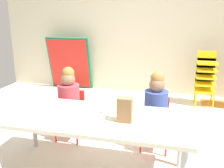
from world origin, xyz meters
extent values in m
cube|color=silver|center=(0.00, 0.00, -0.01)|extent=(5.78, 4.48, 0.02)
cube|color=orange|center=(1.35, 1.80, 0.00)|extent=(0.43, 0.43, 0.00)
cube|color=silver|center=(0.00, 0.00, 0.00)|extent=(0.43, 0.43, 0.00)
cube|color=#478C51|center=(-1.35, 1.80, 0.00)|extent=(0.43, 0.43, 0.00)
cube|color=beige|center=(0.00, 2.24, 1.22)|extent=(5.78, 0.10, 2.45)
cube|color=beige|center=(-0.09, -0.61, 0.59)|extent=(1.81, 0.76, 0.04)
cylinder|color=#B2B2B7|center=(-0.92, -0.29, 0.29)|extent=(0.05, 0.05, 0.57)
cylinder|color=#B2B2B7|center=(0.73, -0.29, 0.29)|extent=(0.05, 0.05, 0.57)
cube|color=red|center=(-0.59, -0.01, 0.30)|extent=(0.32, 0.30, 0.03)
cube|color=red|center=(-0.59, 0.14, 0.45)|extent=(0.29, 0.02, 0.30)
cylinder|color=#BF3F4C|center=(-0.59, -0.01, 0.52)|extent=(0.27, 0.27, 0.38)
sphere|color=#8C664C|center=(-0.59, -0.01, 0.78)|extent=(0.17, 0.17, 0.17)
sphere|color=olive|center=(-0.59, 0.00, 0.85)|extent=(0.15, 0.15, 0.15)
cylinder|color=red|center=(-0.73, -0.14, 0.15)|extent=(0.02, 0.02, 0.28)
cylinder|color=red|center=(-0.45, -0.14, 0.15)|extent=(0.02, 0.02, 0.28)
cylinder|color=red|center=(-0.73, 0.12, 0.15)|extent=(0.02, 0.02, 0.28)
cylinder|color=red|center=(-0.45, 0.12, 0.15)|extent=(0.02, 0.02, 0.28)
cube|color=red|center=(0.45, -0.01, 0.30)|extent=(0.32, 0.30, 0.03)
cube|color=red|center=(0.45, 0.14, 0.45)|extent=(0.29, 0.02, 0.30)
cylinder|color=#384C99|center=(0.45, -0.01, 0.52)|extent=(0.34, 0.34, 0.38)
sphere|color=#8C664C|center=(0.45, -0.01, 0.78)|extent=(0.17, 0.17, 0.17)
sphere|color=olive|center=(0.45, 0.00, 0.85)|extent=(0.15, 0.15, 0.15)
cylinder|color=red|center=(0.31, -0.14, 0.15)|extent=(0.02, 0.02, 0.28)
cylinder|color=red|center=(0.59, -0.14, 0.15)|extent=(0.02, 0.02, 0.28)
cylinder|color=red|center=(0.31, 0.12, 0.15)|extent=(0.02, 0.02, 0.28)
cylinder|color=red|center=(0.59, 0.12, 0.15)|extent=(0.02, 0.02, 0.28)
cube|color=yellow|center=(1.16, 1.67, 0.26)|extent=(0.32, 0.30, 0.03)
cube|color=yellow|center=(1.16, 1.81, 0.35)|extent=(0.30, 0.02, 0.18)
cube|color=yellow|center=(1.16, 1.67, 0.38)|extent=(0.32, 0.30, 0.03)
cube|color=yellow|center=(1.16, 1.81, 0.47)|extent=(0.30, 0.02, 0.18)
cube|color=yellow|center=(1.16, 1.67, 0.50)|extent=(0.32, 0.30, 0.03)
cube|color=yellow|center=(1.16, 1.81, 0.59)|extent=(0.30, 0.02, 0.18)
cube|color=yellow|center=(1.16, 1.67, 0.62)|extent=(0.32, 0.30, 0.03)
cube|color=yellow|center=(1.16, 1.81, 0.71)|extent=(0.30, 0.02, 0.18)
cube|color=yellow|center=(1.16, 1.67, 0.74)|extent=(0.32, 0.30, 0.03)
cube|color=yellow|center=(1.16, 1.81, 0.83)|extent=(0.30, 0.02, 0.18)
cylinder|color=yellow|center=(1.02, 1.54, 0.13)|extent=(0.02, 0.02, 0.26)
cylinder|color=yellow|center=(1.30, 1.54, 0.13)|extent=(0.02, 0.02, 0.26)
cylinder|color=yellow|center=(1.02, 1.80, 0.13)|extent=(0.02, 0.02, 0.26)
cylinder|color=yellow|center=(1.30, 1.80, 0.13)|extent=(0.02, 0.02, 0.26)
cube|color=#19724C|center=(-1.47, 2.05, 0.54)|extent=(0.90, 0.28, 1.09)
cube|color=red|center=(-1.47, 2.02, 0.54)|extent=(0.83, 0.23, 0.99)
cube|color=#9E754C|center=(0.22, -0.66, 0.72)|extent=(0.13, 0.09, 0.22)
cylinder|color=white|center=(0.01, -0.51, 0.61)|extent=(0.18, 0.18, 0.01)
cylinder|color=white|center=(-0.32, -0.77, 0.61)|extent=(0.18, 0.18, 0.01)
torus|color=white|center=(0.01, -0.51, 0.63)|extent=(0.12, 0.12, 0.03)
camera|label=1|loc=(0.60, -2.64, 1.52)|focal=39.78mm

